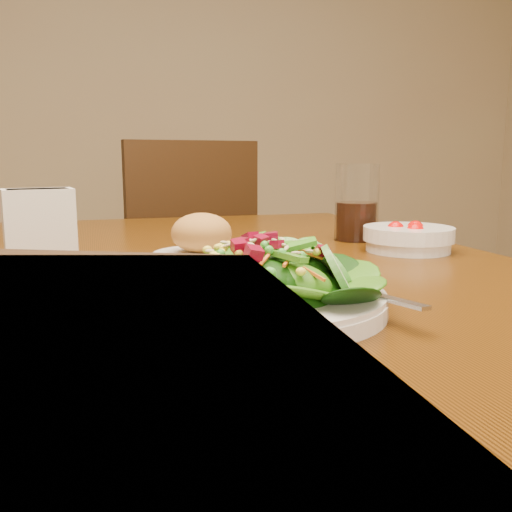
{
  "coord_description": "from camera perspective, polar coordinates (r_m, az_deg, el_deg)",
  "views": [
    {
      "loc": [
        -0.2,
        -0.82,
        0.91
      ],
      "look_at": [
        -0.03,
        -0.23,
        0.81
      ],
      "focal_mm": 40.0,
      "sensor_mm": 36.0,
      "label": 1
    }
  ],
  "objects": [
    {
      "name": "dining_table",
      "position": [
        0.88,
        -2.13,
        -7.47
      ],
      "size": [
        0.9,
        1.4,
        0.75
      ],
      "color": "#542D08",
      "rests_on": "ground_plane"
    },
    {
      "name": "chair_far",
      "position": [
        1.91,
        -7.53,
        -2.3
      ],
      "size": [
        0.52,
        0.52,
        0.96
      ],
      "rotation": [
        0.0,
        0.0,
        3.33
      ],
      "color": "black",
      "rests_on": "ground_plane"
    },
    {
      "name": "salad_plate",
      "position": [
        0.6,
        1.38,
        -2.93
      ],
      "size": [
        0.27,
        0.26,
        0.08
      ],
      "rotation": [
        0.0,
        0.0,
        -0.33
      ],
      "color": "silver",
      "rests_on": "dining_table"
    },
    {
      "name": "bread_plate",
      "position": [
        0.89,
        -5.45,
        1.4
      ],
      "size": [
        0.15,
        0.15,
        0.08
      ],
      "color": "silver",
      "rests_on": "dining_table"
    },
    {
      "name": "tomato_bowl",
      "position": [
        1.02,
        14.98,
        1.74
      ],
      "size": [
        0.15,
        0.15,
        0.05
      ],
      "color": "silver",
      "rests_on": "dining_table"
    },
    {
      "name": "drinking_glass",
      "position": [
        1.13,
        10.02,
        4.77
      ],
      "size": [
        0.08,
        0.08,
        0.15
      ],
      "color": "silver",
      "rests_on": "dining_table"
    },
    {
      "name": "napkin_holder",
      "position": [
        0.84,
        -20.8,
        2.47
      ],
      "size": [
        0.1,
        0.07,
        0.12
      ],
      "rotation": [
        0.0,
        0.0,
        0.19
      ],
      "color": "white",
      "rests_on": "dining_table"
    }
  ]
}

